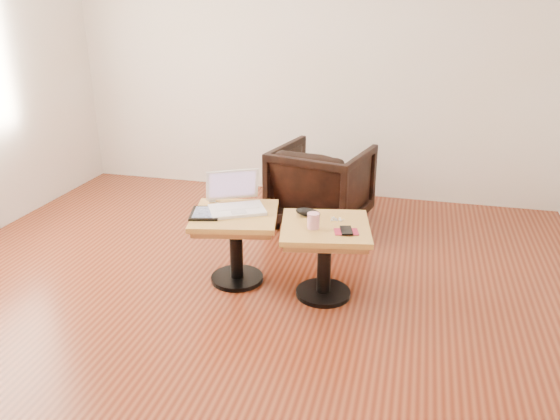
% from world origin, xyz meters
% --- Properties ---
extents(room_shell, '(4.52, 4.52, 2.71)m').
position_xyz_m(room_shell, '(0.00, 0.00, 1.35)').
color(room_shell, '#551E0F').
rests_on(room_shell, ground).
extents(side_table_left, '(0.63, 0.63, 0.48)m').
position_xyz_m(side_table_left, '(-0.09, 0.36, 0.36)').
color(side_table_left, black).
rests_on(side_table_left, ground).
extents(side_table_right, '(0.62, 0.62, 0.48)m').
position_xyz_m(side_table_right, '(0.50, 0.31, 0.36)').
color(side_table_right, black).
rests_on(side_table_right, ground).
extents(laptop, '(0.46, 0.45, 0.24)m').
position_xyz_m(laptop, '(-0.12, 0.44, 0.53)').
color(laptop, white).
rests_on(laptop, side_table_left).
extents(tablet, '(0.23, 0.27, 0.02)m').
position_xyz_m(tablet, '(-0.27, 0.29, 0.49)').
color(tablet, black).
rests_on(tablet, side_table_left).
extents(charging_adapter, '(0.06, 0.06, 0.03)m').
position_xyz_m(charging_adapter, '(-0.32, 0.53, 0.49)').
color(charging_adapter, white).
rests_on(charging_adapter, side_table_left).
extents(glasses_case, '(0.18, 0.11, 0.05)m').
position_xyz_m(glasses_case, '(0.37, 0.42, 0.51)').
color(glasses_case, black).
rests_on(glasses_case, side_table_right).
extents(striped_cup, '(0.09, 0.09, 0.09)m').
position_xyz_m(striped_cup, '(0.43, 0.24, 0.53)').
color(striped_cup, '#D14272').
rests_on(striped_cup, side_table_right).
extents(earbuds_tangle, '(0.08, 0.05, 0.02)m').
position_xyz_m(earbuds_tangle, '(0.55, 0.40, 0.49)').
color(earbuds_tangle, white).
rests_on(earbuds_tangle, side_table_right).
extents(phone_on_sleeve, '(0.16, 0.14, 0.02)m').
position_xyz_m(phone_on_sleeve, '(0.63, 0.23, 0.49)').
color(phone_on_sleeve, '#A0253C').
rests_on(phone_on_sleeve, side_table_right).
extents(armchair, '(0.85, 0.87, 0.66)m').
position_xyz_m(armchair, '(0.26, 1.48, 0.33)').
color(armchair, black).
rests_on(armchair, ground).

